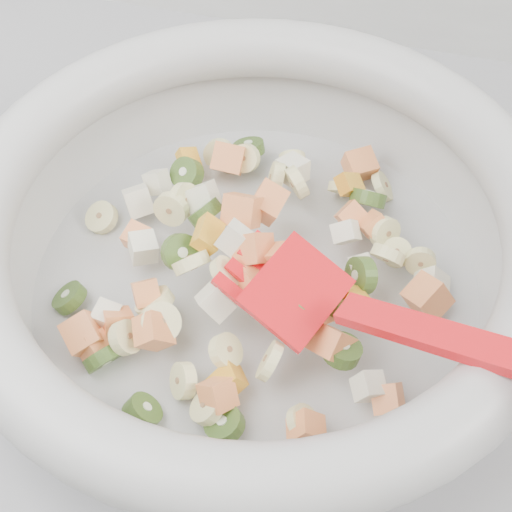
# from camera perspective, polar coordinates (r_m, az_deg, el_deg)

# --- Properties ---
(counter) EXTENTS (2.00, 0.60, 0.90)m
(counter) POSITION_cam_1_polar(r_m,az_deg,el_deg) (1.02, -2.22, -14.61)
(counter) COLOR #939398
(counter) RESTS_ON ground
(mixing_bowl) EXTENTS (0.47, 0.42, 0.15)m
(mixing_bowl) POSITION_cam_1_polar(r_m,az_deg,el_deg) (0.54, 0.02, 0.93)
(mixing_bowl) COLOR #B8B8B6
(mixing_bowl) RESTS_ON counter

